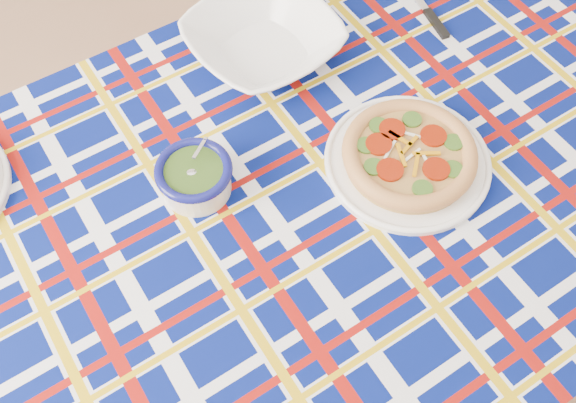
{
  "coord_description": "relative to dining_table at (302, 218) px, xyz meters",
  "views": [
    {
      "loc": [
        -0.09,
        -0.36,
        1.63
      ],
      "look_at": [
        0.02,
        0.17,
        0.74
      ],
      "focal_mm": 40.0,
      "sensor_mm": 36.0,
      "label": 1
    }
  ],
  "objects": [
    {
      "name": "dining_table",
      "position": [
        0.0,
        0.0,
        0.0
      ],
      "size": [
        1.76,
        1.43,
        0.71
      ],
      "rotation": [
        0.0,
        0.0,
        0.37
      ],
      "color": "brown",
      "rests_on": "floor"
    },
    {
      "name": "tablecloth",
      "position": [
        0.0,
        0.0,
        0.02
      ],
      "size": [
        1.8,
        1.47,
        0.1
      ],
      "primitive_type": null,
      "rotation": [
        0.0,
        0.0,
        0.37
      ],
      "color": "#051057",
      "rests_on": "dining_table"
    },
    {
      "name": "main_focaccia_plate",
      "position": [
        0.19,
        0.03,
        0.1
      ],
      "size": [
        0.37,
        0.37,
        0.06
      ],
      "primitive_type": null,
      "rotation": [
        0.0,
        0.0,
        0.33
      ],
      "color": "#B3813F",
      "rests_on": "tablecloth"
    },
    {
      "name": "pesto_bowl",
      "position": [
        -0.17,
        0.05,
        0.11
      ],
      "size": [
        0.17,
        0.17,
        0.08
      ],
      "primitive_type": null,
      "rotation": [
        0.0,
        0.0,
        0.49
      ],
      "color": "#213A0F",
      "rests_on": "tablecloth"
    },
    {
      "name": "serving_bowl",
      "position": [
        -0.0,
        0.33,
        0.11
      ],
      "size": [
        0.37,
        0.37,
        0.07
      ],
      "primitive_type": "imported",
      "rotation": [
        0.0,
        0.0,
        0.47
      ],
      "color": "white",
      "rests_on": "tablecloth"
    }
  ]
}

